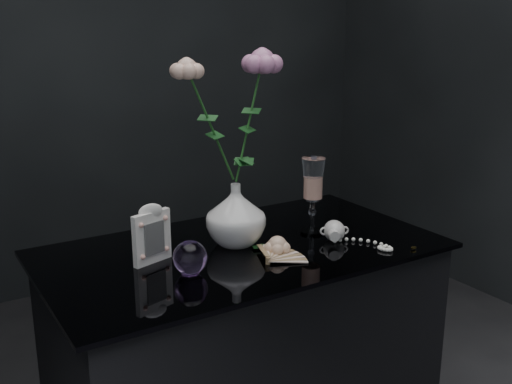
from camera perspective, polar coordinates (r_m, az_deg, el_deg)
table at (r=1.77m, az=-1.21°, el=-16.82°), size 1.05×0.58×0.76m
vase at (r=1.60m, az=-1.93°, el=-2.16°), size 0.17×0.17×0.17m
wine_glass at (r=1.69m, az=5.43°, el=-0.38°), size 0.08×0.08×0.22m
picture_frame at (r=1.50m, az=-9.92°, el=-3.89°), size 0.13×0.12×0.15m
paperweight at (r=1.43m, az=-6.30°, el=-6.22°), size 0.09×0.09×0.08m
paper_fan at (r=1.49m, az=1.15°, el=-6.49°), size 0.21×0.17×0.02m
loose_rose at (r=1.54m, az=2.05°, el=-5.11°), size 0.16×0.18×0.05m
pearl_jar at (r=1.66m, az=7.48°, el=-3.59°), size 0.27×0.27×0.06m
roses at (r=1.53m, az=-2.26°, el=7.74°), size 0.30×0.11×0.40m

